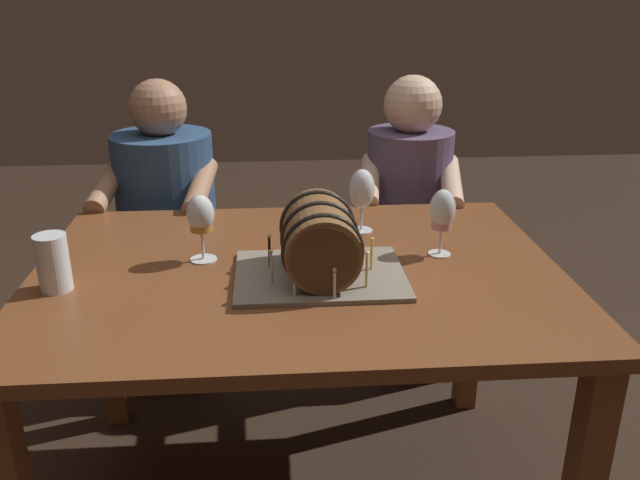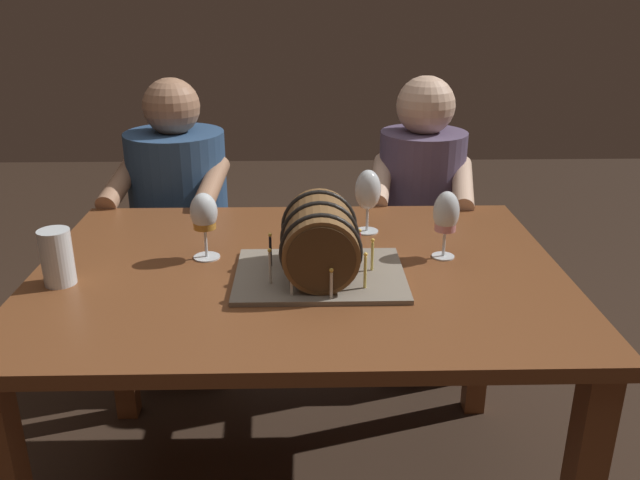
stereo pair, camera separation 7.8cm
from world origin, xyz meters
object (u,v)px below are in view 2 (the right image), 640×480
object	(u,v)px
wine_glass_amber	(204,215)
wine_glass_rose	(446,215)
wine_glass_empty	(368,191)
person_seated_right	(418,245)
barrel_cake	(320,244)
dining_table	(299,304)
person_seated_left	(182,243)
beer_pint	(57,259)

from	to	relation	value
wine_glass_amber	wine_glass_rose	bearing A→B (deg)	-0.97
wine_glass_empty	person_seated_right	xyz separation A→B (m)	(0.24, 0.49, -0.37)
wine_glass_empty	wine_glass_rose	bearing A→B (deg)	-46.28
barrel_cake	wine_glass_amber	world-z (taller)	barrel_cake
dining_table	person_seated_left	bearing A→B (deg)	120.84
beer_pint	person_seated_right	bearing A→B (deg)	38.82
wine_glass_empty	person_seated_right	world-z (taller)	person_seated_right
beer_pint	person_seated_right	world-z (taller)	person_seated_right
barrel_cake	person_seated_left	bearing A→B (deg)	121.74
dining_table	wine_glass_empty	distance (m)	0.40
person_seated_left	wine_glass_rose	bearing A→B (deg)	-39.39
wine_glass_rose	wine_glass_amber	xyz separation A→B (m)	(-0.63, 0.01, 0.00)
dining_table	wine_glass_amber	world-z (taller)	wine_glass_amber
wine_glass_empty	wine_glass_amber	xyz separation A→B (m)	(-0.45, -0.19, -0.00)
dining_table	person_seated_right	distance (m)	0.88
wine_glass_empty	wine_glass_amber	size ratio (longest dim) A/B	1.04
dining_table	wine_glass_amber	distance (m)	0.34
dining_table	wine_glass_rose	world-z (taller)	wine_glass_rose
dining_table	person_seated_left	size ratio (longest dim) A/B	1.19
wine_glass_rose	wine_glass_empty	bearing A→B (deg)	133.72
wine_glass_amber	beer_pint	world-z (taller)	wine_glass_amber
wine_glass_empty	person_seated_right	bearing A→B (deg)	63.41
wine_glass_empty	dining_table	bearing A→B (deg)	-127.84
dining_table	person_seated_right	xyz separation A→B (m)	(0.44, 0.74, -0.13)
barrel_cake	person_seated_right	bearing A→B (deg)	64.17
wine_glass_empty	person_seated_left	size ratio (longest dim) A/B	0.17
wine_glass_empty	wine_glass_amber	bearing A→B (deg)	-157.42
wine_glass_empty	beer_pint	xyz separation A→B (m)	(-0.78, -0.34, -0.06)
wine_glass_rose	person_seated_left	bearing A→B (deg)	140.61
dining_table	wine_glass_empty	xyz separation A→B (m)	(0.20, 0.26, 0.23)
wine_glass_amber	beer_pint	size ratio (longest dim) A/B	1.30
wine_glass_rose	person_seated_left	size ratio (longest dim) A/B	0.16
beer_pint	person_seated_right	distance (m)	1.35
person_seated_left	barrel_cake	bearing A→B (deg)	-58.26
dining_table	wine_glass_rose	bearing A→B (deg)	8.88
dining_table	wine_glass_amber	size ratio (longest dim) A/B	7.50
beer_pint	person_seated_left	size ratio (longest dim) A/B	0.12
wine_glass_amber	person_seated_right	world-z (taller)	person_seated_right
person_seated_left	person_seated_right	world-z (taller)	person_seated_right
barrel_cake	dining_table	bearing A→B (deg)	131.31
dining_table	barrel_cake	distance (m)	0.21
beer_pint	person_seated_left	distance (m)	0.88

